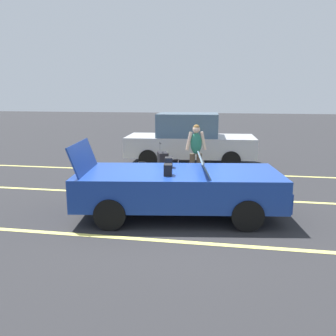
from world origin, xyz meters
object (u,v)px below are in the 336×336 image
parked_sedan_near (190,140)px  suitcase_medium_bright (173,179)px  convertible_car (188,188)px  duffel_bag (156,176)px  suitcase_small_carryon (143,178)px  suitcase_large_black (163,164)px  traveler_person (196,150)px

parked_sedan_near → suitcase_medium_bright: bearing=-93.7°
convertible_car → duffel_bag: size_ratio=6.19×
suitcase_medium_bright → parked_sedan_near: 3.68m
convertible_car → suitcase_small_carryon: bearing=117.6°
suitcase_large_black → traveler_person: size_ratio=0.63×
suitcase_medium_bright → parked_sedan_near: (0.03, 3.63, 0.58)m
duffel_bag → parked_sedan_near: 2.92m
duffel_bag → suitcase_medium_bright: bearing=-54.6°
parked_sedan_near → duffel_bag: bearing=-106.6°
suitcase_medium_bright → duffel_bag: 1.09m
traveler_person → suitcase_small_carryon: bearing=-74.5°
suitcase_medium_bright → duffel_bag: suitcase_medium_bright is taller
convertible_car → duffel_bag: convertible_car is taller
suitcase_medium_bright → suitcase_small_carryon: suitcase_medium_bright is taller
convertible_car → parked_sedan_near: (-0.56, 5.40, 0.30)m
suitcase_large_black → suitcase_small_carryon: size_ratio=1.44×
convertible_car → parked_sedan_near: size_ratio=0.95×
convertible_car → suitcase_small_carryon: (-1.46, 2.02, -0.34)m
traveler_person → parked_sedan_near: 2.60m
suitcase_large_black → duffel_bag: (-0.05, -0.76, -0.21)m
suitcase_large_black → convertible_car: bearing=-91.2°
suitcase_small_carryon → parked_sedan_near: bearing=-14.5°
convertible_car → suitcase_small_carryon: 2.52m
suitcase_medium_bright → traveler_person: 1.34m
suitcase_small_carryon → suitcase_large_black: bearing=-11.8°
suitcase_large_black → suitcase_medium_bright: suitcase_large_black is taller
suitcase_large_black → traveler_person: 1.33m
suitcase_small_carryon → parked_sedan_near: 3.56m
traveler_person → parked_sedan_near: size_ratio=0.36×
convertible_car → parked_sedan_near: parked_sedan_near is taller
convertible_car → suitcase_large_black: 3.61m
duffel_bag → convertible_car: bearing=-65.5°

